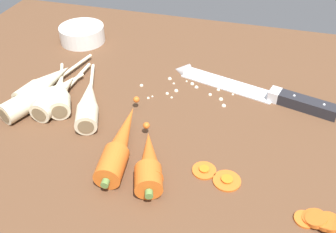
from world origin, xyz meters
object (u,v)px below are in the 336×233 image
(parsnip_mid_right, at_px, (32,100))
(carrot_slice_stray_mid, at_px, (204,170))
(parsnip_outer, at_px, (45,84))
(carrot_slice_stack, at_px, (326,222))
(prep_bowl, at_px, (82,33))
(parsnip_back, at_px, (88,102))
(whole_carrot_second, at_px, (148,162))
(parsnip_mid_left, at_px, (60,93))
(whole_carrot, at_px, (120,143))
(carrot_slice_stray_near, at_px, (227,180))
(parsnip_front, at_px, (57,95))
(chefs_knife, at_px, (247,88))

(parsnip_mid_right, distance_m, carrot_slice_stray_mid, 0.36)
(parsnip_outer, distance_m, carrot_slice_stack, 0.57)
(parsnip_mid_right, xyz_separation_m, prep_bowl, (-0.03, 0.28, 0.00))
(parsnip_mid_right, relative_size, carrot_slice_stack, 2.24)
(parsnip_back, bearing_deg, prep_bowl, 118.23)
(whole_carrot_second, distance_m, parsnip_mid_left, 0.26)
(whole_carrot, relative_size, parsnip_mid_right, 1.19)
(prep_bowl, bearing_deg, whole_carrot_second, -52.01)
(whole_carrot, relative_size, carrot_slice_stack, 2.66)
(carrot_slice_stray_near, distance_m, carrot_slice_stray_mid, 0.04)
(carrot_slice_stray_mid, bearing_deg, carrot_slice_stack, -17.51)
(whole_carrot_second, distance_m, carrot_slice_stray_near, 0.13)
(parsnip_back, xyz_separation_m, carrot_slice_stray_near, (0.28, -0.11, -0.02))
(parsnip_mid_right, height_order, carrot_slice_stray_near, parsnip_mid_right)
(whole_carrot_second, distance_m, carrot_slice_stack, 0.27)
(parsnip_outer, relative_size, carrot_slice_stray_near, 5.06)
(parsnip_mid_left, relative_size, prep_bowl, 1.62)
(whole_carrot, distance_m, parsnip_front, 0.20)
(chefs_knife, xyz_separation_m, whole_carrot, (-0.18, -0.24, 0.01))
(whole_carrot, distance_m, carrot_slice_stack, 0.33)
(whole_carrot, xyz_separation_m, carrot_slice_stack, (0.32, -0.06, -0.01))
(parsnip_front, relative_size, carrot_slice_stray_near, 4.68)
(parsnip_mid_right, distance_m, parsnip_back, 0.11)
(parsnip_front, height_order, carrot_slice_stray_mid, parsnip_front)
(chefs_knife, bearing_deg, parsnip_mid_right, -156.33)
(carrot_slice_stack, bearing_deg, carrot_slice_stray_mid, 162.49)
(carrot_slice_stray_mid, bearing_deg, parsnip_outer, 159.59)
(carrot_slice_stray_mid, distance_m, prep_bowl, 0.52)
(parsnip_outer, height_order, prep_bowl, same)
(parsnip_mid_left, relative_size, parsnip_back, 0.82)
(parsnip_outer, xyz_separation_m, carrot_slice_stray_mid, (0.35, -0.13, -0.02))
(chefs_knife, height_order, parsnip_back, parsnip_back)
(parsnip_front, relative_size, parsnip_back, 0.94)
(parsnip_front, bearing_deg, parsnip_mid_right, -144.36)
(carrot_slice_stray_near, bearing_deg, whole_carrot, 174.86)
(whole_carrot, height_order, whole_carrot_second, same)
(chefs_knife, height_order, parsnip_front, parsnip_front)
(whole_carrot, xyz_separation_m, carrot_slice_stray_mid, (0.14, -0.00, -0.02))
(carrot_slice_stray_mid, height_order, prep_bowl, prep_bowl)
(carrot_slice_stray_mid, bearing_deg, prep_bowl, 136.99)
(whole_carrot_second, xyz_separation_m, parsnip_back, (-0.16, 0.12, -0.00))
(parsnip_front, relative_size, prep_bowl, 1.86)
(carrot_slice_stack, xyz_separation_m, carrot_slice_stray_mid, (-0.18, 0.06, -0.01))
(parsnip_mid_left, xyz_separation_m, prep_bowl, (-0.07, 0.25, 0.00))
(chefs_knife, height_order, whole_carrot, whole_carrot)
(parsnip_front, bearing_deg, chefs_knife, 22.19)
(carrot_slice_stray_near, bearing_deg, carrot_slice_stray_mid, 162.95)
(chefs_knife, xyz_separation_m, parsnip_mid_left, (-0.35, -0.14, 0.01))
(parsnip_mid_left, distance_m, carrot_slice_stack, 0.52)
(whole_carrot_second, bearing_deg, carrot_slice_stray_near, 5.56)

